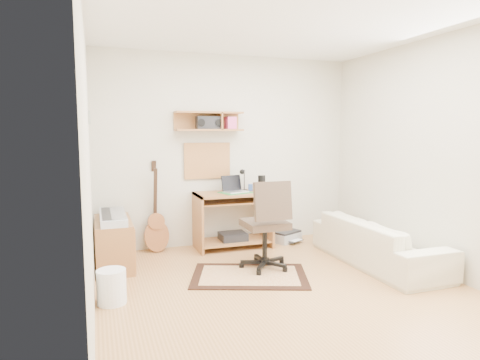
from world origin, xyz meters
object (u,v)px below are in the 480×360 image
object	(u,v)px
cabinet	(114,243)
printer	(285,235)
sofa	(378,234)
desk	(233,220)
task_chair	(265,224)

from	to	relation	value
cabinet	printer	xyz separation A→B (m)	(2.37, 0.36, -0.19)
sofa	cabinet	bearing A→B (deg)	72.68
desk	task_chair	bearing A→B (deg)	-86.26
desk	task_chair	xyz separation A→B (m)	(0.06, -0.97, 0.15)
task_chair	cabinet	bearing A→B (deg)	158.33
task_chair	sofa	bearing A→B (deg)	-11.39
desk	task_chair	size ratio (longest dim) A/B	0.96
sofa	task_chair	bearing A→B (deg)	78.47
printer	task_chair	bearing A→B (deg)	-151.08
sofa	desk	bearing A→B (deg)	48.37
desk	task_chair	world-z (taller)	task_chair
printer	sofa	distance (m)	1.44
desk	task_chair	distance (m)	0.98
desk	sofa	distance (m)	1.87
desk	printer	distance (m)	0.85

